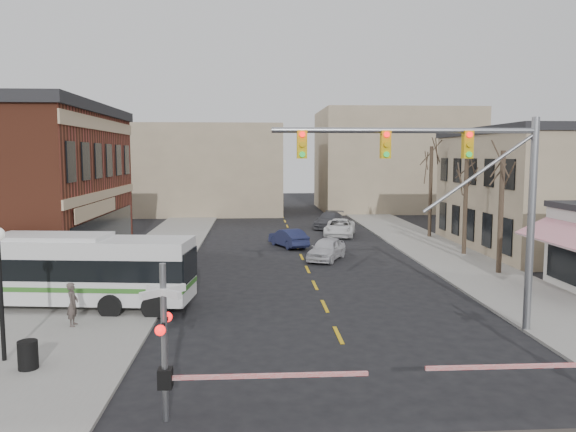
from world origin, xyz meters
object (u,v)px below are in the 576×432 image
object	(u,v)px
traffic_signal_mast	(461,180)
pedestrian_near	(73,304)
rr_crossing_west	(182,344)
car_d	(329,220)
car_b	(288,238)
car_a	(326,249)
trash_bin	(28,355)
transit_bus	(53,269)
car_c	(340,228)
pedestrian_far	(75,287)

from	to	relation	value
traffic_signal_mast	pedestrian_near	xyz separation A→B (m)	(-14.46, 1.42, -4.77)
rr_crossing_west	traffic_signal_mast	bearing A→B (deg)	34.32
car_d	pedestrian_near	world-z (taller)	pedestrian_near
traffic_signal_mast	car_d	distance (m)	30.96
rr_crossing_west	car_b	size ratio (longest dim) A/B	1.39
rr_crossing_west	car_a	world-z (taller)	rr_crossing_west
trash_bin	car_d	size ratio (longest dim) A/B	0.18
car_a	car_d	distance (m)	15.76
transit_bus	car_a	xyz separation A→B (m)	(13.24, 10.62, -1.04)
car_c	pedestrian_near	size ratio (longest dim) A/B	2.99
rr_crossing_west	car_b	world-z (taller)	rr_crossing_west
traffic_signal_mast	car_a	size ratio (longest dim) A/B	2.35
rr_crossing_west	pedestrian_near	bearing A→B (deg)	123.43
trash_bin	car_a	distance (m)	21.27
car_b	car_d	world-z (taller)	car_d
car_b	rr_crossing_west	bearing A→B (deg)	57.76
car_d	pedestrian_near	distance (m)	32.22
transit_bus	pedestrian_far	distance (m)	1.20
transit_bus	car_b	size ratio (longest dim) A/B	3.02
car_b	transit_bus	bearing A→B (deg)	31.77
traffic_signal_mast	pedestrian_near	bearing A→B (deg)	174.39
transit_bus	rr_crossing_west	size ratio (longest dim) A/B	2.18
trash_bin	pedestrian_near	bearing A→B (deg)	90.26
car_b	traffic_signal_mast	bearing A→B (deg)	80.99
pedestrian_near	car_d	bearing A→B (deg)	-26.87
pedestrian_near	traffic_signal_mast	bearing A→B (deg)	-97.18
car_c	pedestrian_near	xyz separation A→B (m)	(-13.94, -23.93, 0.26)
car_a	car_b	xyz separation A→B (m)	(-2.11, 5.20, -0.04)
car_b	pedestrian_near	distance (m)	20.96
car_a	pedestrian_near	size ratio (longest dim) A/B	2.46
car_d	car_a	bearing A→B (deg)	-77.49
rr_crossing_west	car_b	xyz separation A→B (m)	(4.26, 26.51, -1.30)
traffic_signal_mast	trash_bin	distance (m)	15.62
traffic_signal_mast	car_d	xyz separation A→B (m)	(-0.69, 30.55, -5.01)
car_a	car_d	size ratio (longest dim) A/B	0.84
car_a	car_c	bearing A→B (deg)	101.35
transit_bus	rr_crossing_west	world-z (taller)	rr_crossing_west
transit_bus	trash_bin	world-z (taller)	transit_bus
car_c	trash_bin	bearing A→B (deg)	-103.50
car_b	car_c	bearing A→B (deg)	-154.19
pedestrian_far	trash_bin	bearing A→B (deg)	-106.70
rr_crossing_west	trash_bin	xyz separation A→B (m)	(-5.12, 3.41, -1.41)
car_a	rr_crossing_west	bearing A→B (deg)	-82.14
pedestrian_far	rr_crossing_west	bearing A→B (deg)	-84.46
traffic_signal_mast	car_b	world-z (taller)	traffic_signal_mast
traffic_signal_mast	pedestrian_far	xyz separation A→B (m)	(-15.32, 4.47, -4.79)
pedestrian_near	car_c	bearing A→B (deg)	-31.79
transit_bus	car_d	xyz separation A→B (m)	(15.50, 26.22, -1.03)
car_d	traffic_signal_mast	bearing A→B (deg)	-67.94
car_c	pedestrian_near	distance (m)	27.69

